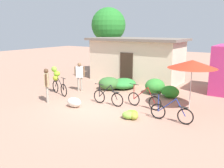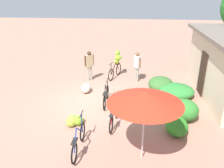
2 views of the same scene
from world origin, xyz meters
The scene contains 14 objects.
ground_plane centered at (0.00, 0.00, 0.00)m, with size 60.00×60.00×0.00m, color #A57763.
hedge_bush_front_left centered at (-1.59, 3.10, 0.36)m, with size 1.27×1.22×0.72m, color #386B30.
hedge_bush_front_right centered at (-1.01, 3.75, 0.30)m, with size 1.43×1.63×0.60m, color #308437.
hedge_bush_mid centered at (1.01, 3.70, 0.41)m, with size 1.06×1.14×0.82m, color #328330.
hedge_bush_by_door centered at (2.02, 3.30, 0.32)m, with size 0.93×0.75×0.64m, color #2B8725.
market_umbrella centered at (3.35, 2.09, 2.00)m, with size 2.10×2.10×2.17m.
bicycle_leftmost centered at (-3.45, 0.77, 0.85)m, with size 1.61×0.71×1.48m.
bicycle_near_pile centered at (0.01, 0.59, 0.35)m, with size 1.65×0.14×0.98m.
bicycle_center_loaded centered at (1.61, 1.10, 0.35)m, with size 1.72×0.23×1.02m.
bicycle_by_shop centered at (3.21, 0.15, 0.35)m, with size 1.70×0.14×1.01m.
banana_pile_on_ground centered at (1.76, -0.37, 0.15)m, with size 0.76×0.70×0.31m.
produce_sack centered at (-1.08, -0.53, 0.22)m, with size 0.70×0.44×0.44m, color silver.
person_vendor centered at (-2.68, -0.64, 1.00)m, with size 0.42×0.45×1.64m.
person_bystander centered at (-2.81, 1.92, 0.99)m, with size 0.51×0.37×1.62m.
Camera 2 is at (8.92, 1.77, 4.70)m, focal length 36.80 mm.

